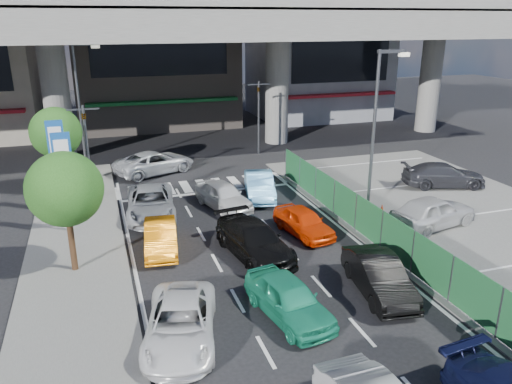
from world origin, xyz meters
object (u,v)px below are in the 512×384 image
object	(u,v)px
parked_sedan_dgrey	(444,175)
traffic_cone	(382,211)
sedan_white_mid_left	(181,323)
parked_sedan_white	(433,212)
signboard_near	(64,169)
taxi_orange_right	(304,222)
hatch_black_mid_right	(379,276)
wagon_silver_front_left	(151,203)
kei_truck_front_right	(259,186)
traffic_light_right	(259,100)
sedan_white_front_mid	(223,195)
traffic_light_left	(85,130)
crossing_wagon_silver	(155,162)
taxi_orange_left	(161,237)
tree_far	(56,133)
tree_near	(65,189)
street_lamp_left	(81,97)
signboard_far	(57,153)
sedan_black_mid	(254,240)
taxi_teal_mid	(289,299)

from	to	relation	value
parked_sedan_dgrey	traffic_cone	world-z (taller)	parked_sedan_dgrey
sedan_white_mid_left	parked_sedan_white	size ratio (longest dim) A/B	1.01
parked_sedan_dgrey	signboard_near	bearing A→B (deg)	107.43
taxi_orange_right	parked_sedan_white	size ratio (longest dim) A/B	0.81
sedan_white_mid_left	hatch_black_mid_right	world-z (taller)	hatch_black_mid_right
wagon_silver_front_left	kei_truck_front_right	distance (m)	6.06
traffic_light_right	sedan_white_front_mid	bearing A→B (deg)	-117.69
traffic_light_left	crossing_wagon_silver	size ratio (longest dim) A/B	1.02
crossing_wagon_silver	parked_sedan_dgrey	bearing A→B (deg)	-140.14
taxi_orange_left	tree_far	bearing A→B (deg)	120.78
traffic_light_right	hatch_black_mid_right	world-z (taller)	traffic_light_right
sedan_white_front_mid	traffic_cone	xyz separation A→B (m)	(7.04, -3.82, -0.29)
tree_near	taxi_orange_left	bearing A→B (deg)	14.19
street_lamp_left	taxi_orange_left	size ratio (longest dim) A/B	2.14
traffic_light_left	sedan_white_front_mid	bearing A→B (deg)	-25.27
traffic_cone	signboard_far	bearing A→B (deg)	158.54
sedan_white_front_mid	traffic_cone	distance (m)	8.02
sedan_black_mid	taxi_teal_mid	bearing A→B (deg)	-103.28
traffic_cone	sedan_white_front_mid	bearing A→B (deg)	151.55
sedan_white_mid_left	traffic_light_left	bearing A→B (deg)	113.72
street_lamp_left	signboard_far	world-z (taller)	street_lamp_left
tree_near	taxi_orange_right	size ratio (longest dim) A/B	1.33
sedan_black_mid	crossing_wagon_silver	distance (m)	13.39
signboard_far	tree_far	size ratio (longest dim) A/B	0.98
kei_truck_front_right	parked_sedan_dgrey	world-z (taller)	parked_sedan_dgrey
traffic_light_left	hatch_black_mid_right	xyz separation A→B (m)	(9.52, -13.06, -3.26)
tree_far	taxi_teal_mid	size ratio (longest dim) A/B	1.22
street_lamp_left	parked_sedan_dgrey	world-z (taller)	street_lamp_left
traffic_light_left	street_lamp_left	xyz separation A→B (m)	(-0.13, 6.00, 0.83)
sedan_white_mid_left	sedan_black_mid	size ratio (longest dim) A/B	0.94
traffic_light_right	sedan_white_mid_left	distance (m)	22.93
traffic_light_left	crossing_wagon_silver	bearing A→B (deg)	48.40
street_lamp_left	kei_truck_front_right	bearing A→B (deg)	-42.46
traffic_light_right	kei_truck_front_right	size ratio (longest dim) A/B	1.24
taxi_teal_mid	taxi_orange_left	distance (m)	7.13
tree_near	traffic_cone	bearing A→B (deg)	4.59
taxi_orange_left	sedan_white_mid_left	bearing A→B (deg)	-85.68
signboard_far	tree_far	distance (m)	3.53
sedan_black_mid	parked_sedan_dgrey	size ratio (longest dim) A/B	1.01
tree_far	wagon_silver_front_left	xyz separation A→B (m)	(4.33, -5.50, -2.70)
tree_far	crossing_wagon_silver	distance (m)	6.37
taxi_teal_mid	parked_sedan_dgrey	bearing A→B (deg)	25.47
traffic_light_right	sedan_white_front_mid	distance (m)	11.79
taxi_teal_mid	traffic_cone	world-z (taller)	taxi_teal_mid
hatch_black_mid_right	traffic_cone	world-z (taller)	hatch_black_mid_right
street_lamp_left	taxi_orange_right	distance (m)	16.80
parked_sedan_white	sedan_white_front_mid	bearing A→B (deg)	44.51
wagon_silver_front_left	tree_near	bearing A→B (deg)	-119.55
signboard_far	taxi_orange_left	size ratio (longest dim) A/B	1.26
signboard_near	parked_sedan_white	distance (m)	16.87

